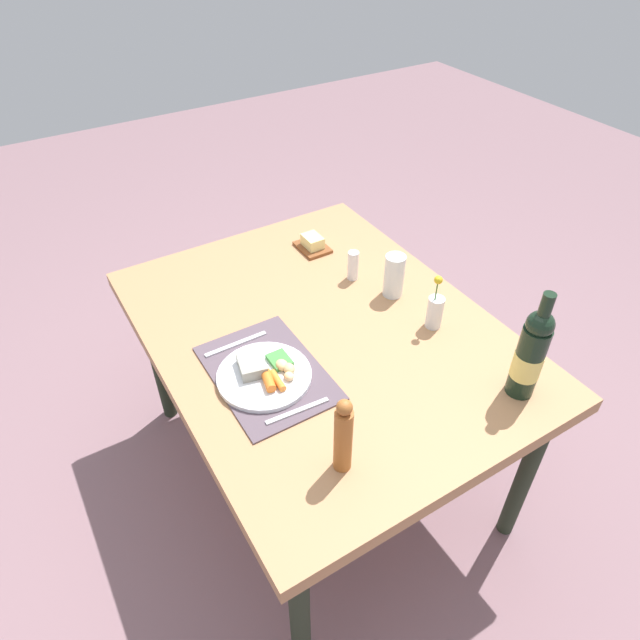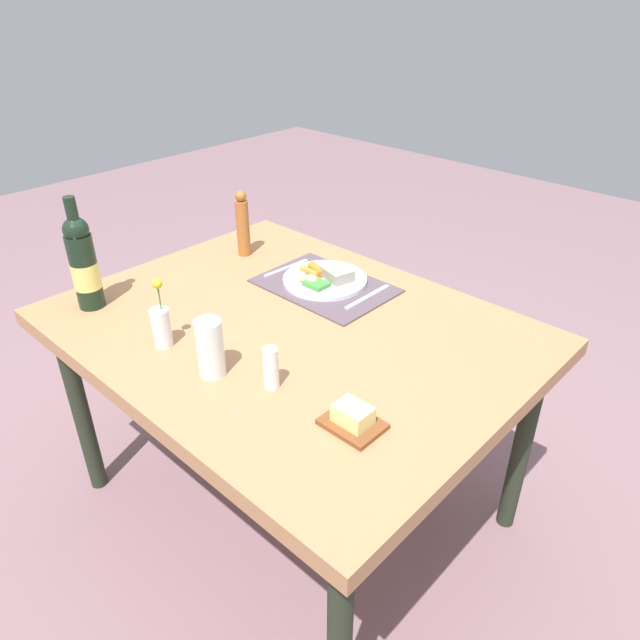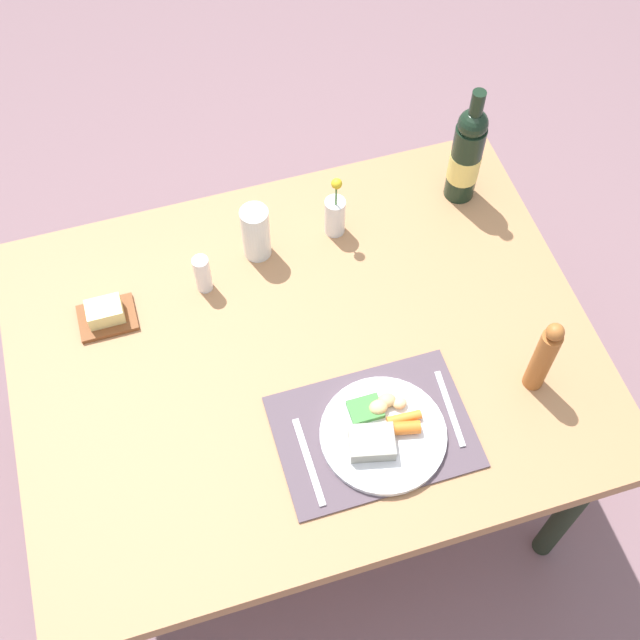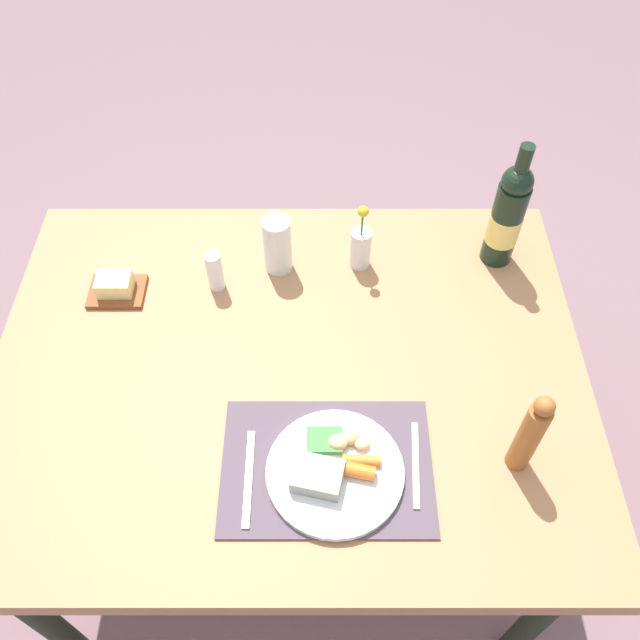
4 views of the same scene
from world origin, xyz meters
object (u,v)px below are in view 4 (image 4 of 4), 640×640
(wine_bottle, at_px, (508,216))
(butter_dish, at_px, (117,287))
(dinner_plate, at_px, (335,469))
(pepper_mill, at_px, (531,435))
(flower_vase, at_px, (362,245))
(knife, at_px, (416,465))
(salt_shaker, at_px, (216,271))
(dining_table, at_px, (290,382))
(water_tumbler, at_px, (279,248))
(fork, at_px, (249,478))

(wine_bottle, bearing_deg, butter_dish, -172.60)
(dinner_plate, relative_size, pepper_mill, 1.16)
(flower_vase, relative_size, wine_bottle, 0.57)
(knife, xyz_separation_m, salt_shaker, (-0.43, 0.46, 0.04))
(dining_table, bearing_deg, pepper_mill, -26.29)
(knife, height_order, water_tumbler, water_tumbler)
(dining_table, xyz_separation_m, dinner_plate, (0.10, -0.25, 0.08))
(knife, distance_m, wine_bottle, 0.63)
(water_tumbler, bearing_deg, dinner_plate, -76.85)
(knife, xyz_separation_m, water_tumbler, (-0.29, 0.53, 0.06))
(flower_vase, bearing_deg, pepper_mill, -61.26)
(salt_shaker, distance_m, butter_dish, 0.24)
(dinner_plate, bearing_deg, wine_bottle, 54.81)
(wine_bottle, bearing_deg, salt_shaker, -171.95)
(fork, distance_m, flower_vase, 0.61)
(dinner_plate, relative_size, water_tumbler, 1.78)
(water_tumbler, height_order, butter_dish, water_tumbler)
(flower_vase, bearing_deg, wine_bottle, 4.02)
(dinner_plate, distance_m, salt_shaker, 0.55)
(water_tumbler, bearing_deg, salt_shaker, -156.10)
(fork, xyz_separation_m, flower_vase, (0.23, 0.57, 0.06))
(fork, xyz_separation_m, pepper_mill, (0.52, 0.04, 0.10))
(dining_table, bearing_deg, salt_shaker, 127.37)
(fork, bearing_deg, dining_table, 75.34)
(dining_table, distance_m, wine_bottle, 0.63)
(fork, bearing_deg, knife, 4.70)
(fork, distance_m, wine_bottle, 0.83)
(wine_bottle, bearing_deg, fork, -134.06)
(salt_shaker, bearing_deg, water_tumbler, 23.90)
(pepper_mill, bearing_deg, flower_vase, 118.74)
(dining_table, relative_size, water_tumbler, 8.64)
(knife, distance_m, pepper_mill, 0.22)
(fork, xyz_separation_m, wine_bottle, (0.57, 0.59, 0.13))
(pepper_mill, bearing_deg, butter_dish, 153.46)
(pepper_mill, xyz_separation_m, wine_bottle, (0.05, 0.55, 0.03))
(butter_dish, bearing_deg, salt_shaker, 5.51)
(dinner_plate, distance_m, knife, 0.16)
(flower_vase, height_order, wine_bottle, wine_bottle)
(dining_table, relative_size, fork, 6.52)
(water_tumbler, height_order, salt_shaker, water_tumbler)
(dining_table, xyz_separation_m, salt_shaker, (-0.18, 0.23, 0.12))
(flower_vase, relative_size, salt_shaker, 1.80)
(wine_bottle, bearing_deg, dining_table, -147.11)
(knife, relative_size, pepper_mill, 0.79)
(dining_table, relative_size, flower_vase, 6.74)
(fork, bearing_deg, pepper_mill, 3.98)
(salt_shaker, bearing_deg, dining_table, -52.63)
(water_tumbler, distance_m, salt_shaker, 0.16)
(fork, relative_size, flower_vase, 1.03)
(pepper_mill, bearing_deg, fork, -175.69)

